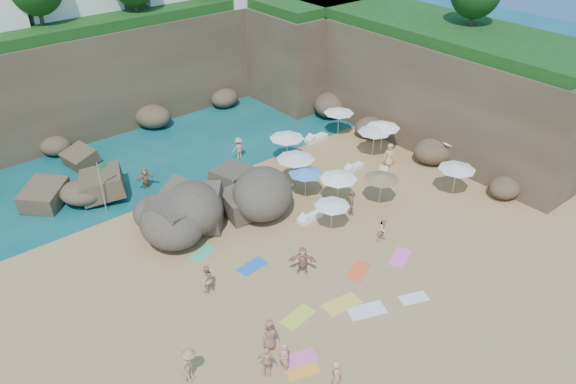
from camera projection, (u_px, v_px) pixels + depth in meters
ground at (294, 255)px, 31.97m from camera, size 120.00×120.00×0.00m
seawater at (86, 99)px, 51.69m from camera, size 120.00×120.00×0.00m
cliff_back at (123, 66)px, 47.38m from camera, size 44.00×8.00×8.00m
cliff_right at (411, 76)px, 45.37m from camera, size 8.00×30.00×8.00m
cliff_corner at (297, 46)px, 52.18m from camera, size 10.00×12.00×8.00m
rock_promontory at (8, 203)px, 36.56m from camera, size 12.00×7.00×2.00m
rock_outcrop at (208, 216)px, 35.31m from camera, size 9.06×7.98×3.01m
flag_pole at (102, 180)px, 34.74m from camera, size 0.66×0.24×3.47m
parasol_0 at (287, 136)px, 40.14m from camera, size 2.52×2.52×2.39m
parasol_1 at (295, 156)px, 37.33m from camera, size 2.59×2.59×2.45m
parasol_2 at (339, 111)px, 44.19m from camera, size 2.39×2.39×2.26m
parasol_3 at (383, 125)px, 41.51m from camera, size 2.58×2.58×2.44m
parasol_4 at (375, 130)px, 41.06m from camera, size 2.48×2.48×2.34m
parasol_6 at (382, 177)px, 35.52m from camera, size 2.32×2.32×2.19m
parasol_7 at (338, 176)px, 35.40m from camera, size 2.42×2.42×2.29m
parasol_8 at (456, 139)px, 40.18m from camera, size 2.30×2.30×2.17m
parasol_9 at (332, 203)px, 33.14m from camera, size 2.15×2.15×2.03m
parasol_10 at (306, 171)px, 36.26m from camera, size 2.24×2.24×2.12m
parasol_11 at (457, 167)px, 36.41m from camera, size 2.44×2.44×2.31m
lounger_0 at (337, 181)px, 38.76m from camera, size 1.83×0.91×0.27m
lounger_1 at (316, 138)px, 44.37m from camera, size 2.00×0.71×0.31m
lounger_2 at (383, 173)px, 39.76m from camera, size 1.59×1.44×0.25m
lounger_3 at (354, 168)px, 40.38m from camera, size 1.70×0.66×0.26m
lounger_4 at (345, 180)px, 38.88m from camera, size 1.59×0.56×0.25m
lounger_5 at (310, 218)px, 34.94m from camera, size 1.73×0.60×0.27m
towel_1 at (298, 359)px, 25.48m from camera, size 1.87×1.34×0.03m
towel_2 at (303, 371)px, 24.90m from camera, size 1.64×1.19×0.03m
towel_4 at (298, 317)px, 27.74m from camera, size 1.91×1.17×0.03m
towel_5 at (414, 298)px, 28.90m from camera, size 1.65×1.24×0.03m
towel_8 at (252, 266)px, 31.09m from camera, size 1.76×1.02×0.03m
towel_9 at (400, 258)px, 31.74m from camera, size 2.02×1.58×0.03m
towel_10 at (359, 271)px, 30.74m from camera, size 1.88×1.47×0.03m
towel_11 at (203, 253)px, 32.11m from camera, size 1.72×1.17×0.03m
towel_12 at (342, 304)px, 28.51m from camera, size 2.05×1.19×0.03m
towel_13 at (367, 311)px, 28.12m from camera, size 2.12×1.57×0.03m
person_stand_0 at (337, 378)px, 23.38m from camera, size 0.84×0.81×1.93m
person_stand_1 at (206, 279)px, 28.97m from camera, size 0.80×0.64×1.61m
person_stand_2 at (239, 148)px, 41.48m from camera, size 1.13×0.63×1.65m
person_stand_3 at (351, 203)px, 35.03m from camera, size 0.94×1.06×1.72m
person_stand_4 at (390, 155)px, 40.46m from camera, size 0.96×0.88×1.74m
person_stand_5 at (146, 178)px, 37.80m from camera, size 1.47×0.58×1.54m
person_stand_6 at (284, 358)px, 24.50m from camera, size 0.39×0.59×1.61m
person_lie_0 at (191, 376)px, 24.40m from camera, size 1.65×2.03×0.47m
person_lie_1 at (266, 371)px, 24.68m from camera, size 1.70×1.71×0.37m
person_lie_2 at (270, 344)px, 25.94m from camera, size 1.11×1.77×0.44m
person_lie_3 at (302, 269)px, 30.56m from camera, size 2.20×2.21×0.43m
person_lie_5 at (383, 236)px, 33.01m from camera, size 0.87×1.62×0.59m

